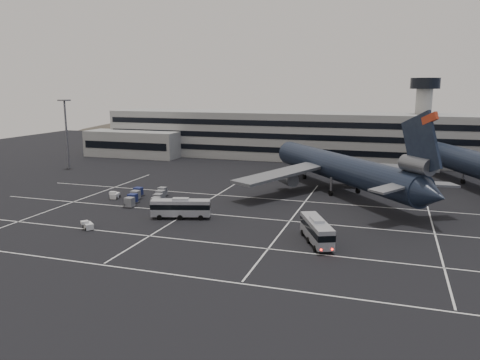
{
  "coord_description": "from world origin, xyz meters",
  "views": [
    {
      "loc": [
        27.0,
        -68.4,
        21.51
      ],
      "look_at": [
        1.37,
        10.34,
        5.0
      ],
      "focal_mm": 35.0,
      "sensor_mm": 36.0,
      "label": 1
    }
  ],
  "objects_px": {
    "tug_a": "(115,195)",
    "uld_cluster": "(147,197)",
    "bus_near": "(317,230)",
    "trijet_main": "(341,168)",
    "bus_far": "(181,207)"
  },
  "relations": [
    {
      "from": "tug_a",
      "to": "bus_near",
      "type": "bearing_deg",
      "value": -32.38
    },
    {
      "from": "bus_near",
      "to": "tug_a",
      "type": "xyz_separation_m",
      "value": [
        -41.74,
        14.31,
        -1.29
      ]
    },
    {
      "from": "trijet_main",
      "to": "uld_cluster",
      "type": "distance_m",
      "value": 39.54
    },
    {
      "from": "bus_far",
      "to": "uld_cluster",
      "type": "relative_size",
      "value": 0.81
    },
    {
      "from": "bus_near",
      "to": "uld_cluster",
      "type": "bearing_deg",
      "value": 133.55
    },
    {
      "from": "trijet_main",
      "to": "uld_cluster",
      "type": "xyz_separation_m",
      "value": [
        -34.51,
        -18.8,
        -4.38
      ]
    },
    {
      "from": "tug_a",
      "to": "uld_cluster",
      "type": "distance_m",
      "value": 7.03
    },
    {
      "from": "bus_far",
      "to": "uld_cluster",
      "type": "height_order",
      "value": "bus_far"
    },
    {
      "from": "bus_far",
      "to": "trijet_main",
      "type": "bearing_deg",
      "value": -56.89
    },
    {
      "from": "trijet_main",
      "to": "tug_a",
      "type": "distance_m",
      "value": 45.84
    },
    {
      "from": "bus_far",
      "to": "uld_cluster",
      "type": "bearing_deg",
      "value": 35.31
    },
    {
      "from": "bus_near",
      "to": "uld_cluster",
      "type": "xyz_separation_m",
      "value": [
        -34.71,
        14.35,
        -1.09
      ]
    },
    {
      "from": "tug_a",
      "to": "uld_cluster",
      "type": "xyz_separation_m",
      "value": [
        7.02,
        0.05,
        0.2
      ]
    },
    {
      "from": "trijet_main",
      "to": "uld_cluster",
      "type": "relative_size",
      "value": 3.92
    },
    {
      "from": "trijet_main",
      "to": "bus_far",
      "type": "relative_size",
      "value": 4.83
    }
  ]
}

